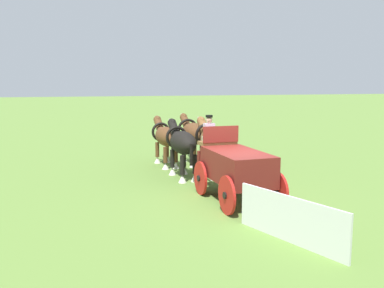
{
  "coord_description": "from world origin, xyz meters",
  "views": [
    {
      "loc": [
        -11.62,
        5.12,
        3.67
      ],
      "look_at": [
        4.48,
        0.05,
        1.2
      ],
      "focal_mm": 38.79,
      "sensor_mm": 36.0,
      "label": 1
    }
  ],
  "objects_px": {
    "show_wagon": "(235,166)",
    "draft_horse_rear_near": "(182,144)",
    "draft_horse_lead_off": "(193,134)",
    "draft_horse_lead_near": "(165,137)",
    "draft_horse_rear_off": "(213,141)"
  },
  "relations": [
    {
      "from": "show_wagon",
      "to": "draft_horse_rear_near",
      "type": "xyz_separation_m",
      "value": [
        3.58,
        0.69,
        0.25
      ]
    },
    {
      "from": "show_wagon",
      "to": "draft_horse_lead_off",
      "type": "xyz_separation_m",
      "value": [
        6.18,
        -0.58,
        0.27
      ]
    },
    {
      "from": "draft_horse_lead_near",
      "to": "draft_horse_lead_off",
      "type": "distance_m",
      "value": 1.3
    },
    {
      "from": "draft_horse_rear_near",
      "to": "draft_horse_lead_near",
      "type": "bearing_deg",
      "value": 0.72
    },
    {
      "from": "show_wagon",
      "to": "draft_horse_rear_off",
      "type": "height_order",
      "value": "show_wagon"
    },
    {
      "from": "draft_horse_lead_near",
      "to": "draft_horse_lead_off",
      "type": "relative_size",
      "value": 1.05
    },
    {
      "from": "draft_horse_rear_near",
      "to": "draft_horse_lead_near",
      "type": "height_order",
      "value": "draft_horse_rear_near"
    },
    {
      "from": "draft_horse_rear_off",
      "to": "draft_horse_lead_near",
      "type": "bearing_deg",
      "value": 27.08
    },
    {
      "from": "draft_horse_rear_off",
      "to": "draft_horse_lead_off",
      "type": "bearing_deg",
      "value": 0.72
    },
    {
      "from": "show_wagon",
      "to": "draft_horse_rear_off",
      "type": "relative_size",
      "value": 1.85
    },
    {
      "from": "draft_horse_rear_off",
      "to": "draft_horse_lead_off",
      "type": "height_order",
      "value": "draft_horse_rear_off"
    },
    {
      "from": "draft_horse_rear_off",
      "to": "draft_horse_lead_near",
      "type": "xyz_separation_m",
      "value": [
        2.61,
        1.33,
        -0.11
      ]
    },
    {
      "from": "show_wagon",
      "to": "draft_horse_lead_near",
      "type": "bearing_deg",
      "value": 6.65
    },
    {
      "from": "draft_horse_rear_near",
      "to": "draft_horse_rear_off",
      "type": "relative_size",
      "value": 1.0
    },
    {
      "from": "draft_horse_lead_off",
      "to": "draft_horse_rear_near",
      "type": "bearing_deg",
      "value": 154.0
    }
  ]
}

